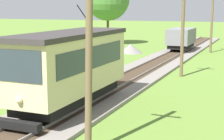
% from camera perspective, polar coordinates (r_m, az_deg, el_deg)
% --- Properties ---
extents(red_tram, '(2.60, 8.54, 4.79)m').
position_cam_1_polar(red_tram, '(17.62, -6.58, 0.67)').
color(red_tram, beige).
rests_on(red_tram, rail_right).
extents(freight_car, '(2.40, 5.20, 2.31)m').
position_cam_1_polar(freight_car, '(41.64, 10.80, 4.93)').
color(freight_car, slate).
rests_on(freight_car, rail_right).
extents(utility_pole_near_tram, '(1.40, 0.61, 8.29)m').
position_cam_1_polar(utility_pole_near_tram, '(12.13, -3.62, 6.33)').
color(utility_pole_near_tram, brown).
rests_on(utility_pole_near_tram, ground).
extents(utility_pole_mid, '(1.40, 0.31, 6.79)m').
position_cam_1_polar(utility_pole_mid, '(26.53, 11.03, 6.42)').
color(utility_pole_mid, brown).
rests_on(utility_pole_mid, ground).
extents(utility_pole_far, '(1.40, 0.37, 7.48)m').
position_cam_1_polar(utility_pole_far, '(41.76, 15.42, 7.90)').
color(utility_pole_far, brown).
rests_on(utility_pole_far, ground).
extents(gravel_pile, '(2.76, 2.76, 0.99)m').
position_cam_1_polar(gravel_pile, '(40.09, 2.90, 3.38)').
color(gravel_pile, gray).
rests_on(gravel_pile, ground).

